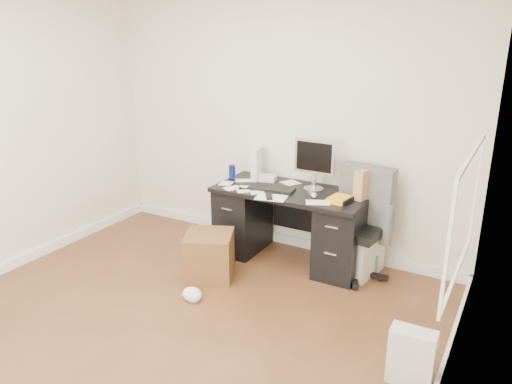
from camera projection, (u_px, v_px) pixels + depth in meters
ground at (163, 333)px, 3.88m from camera, size 4.00×4.00×0.00m
room_shell at (155, 121)px, 3.36m from camera, size 4.02×4.02×2.71m
desk at (290, 223)px, 4.98m from camera, size 1.50×0.70×0.75m
loose_papers at (271, 188)px, 4.92m from camera, size 1.10×0.60×0.00m
lcd_monitor at (315, 165)px, 4.78m from camera, size 0.41×0.23×0.51m
keyboard at (271, 189)px, 4.86m from camera, size 0.46×0.19×0.03m
computer_mouse at (314, 195)px, 4.61m from camera, size 0.08×0.08×0.06m
travel_mug at (232, 172)px, 5.18m from camera, size 0.09×0.09×0.15m
white_binder at (257, 164)px, 5.18m from camera, size 0.19×0.30×0.32m
magazine_file at (364, 184)px, 4.59m from camera, size 0.17×0.26×0.28m
pen_cup at (345, 179)px, 4.81m from camera, size 0.09×0.09×0.23m
yellow_book at (340, 199)px, 4.54m from camera, size 0.20×0.25×0.04m
paper_remote at (271, 196)px, 4.64m from camera, size 0.32×0.28×0.02m
office_chair at (357, 224)px, 4.62m from camera, size 0.66×0.66×1.05m
pc_tower at (365, 252)px, 4.73m from camera, size 0.29×0.50×0.47m
shopping_bag at (411, 357)px, 3.28m from camera, size 0.30×0.22×0.40m
wicker_basket at (209, 255)px, 4.71m from camera, size 0.57×0.57×0.43m
desk_printer at (359, 259)px, 4.89m from camera, size 0.41×0.38×0.20m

